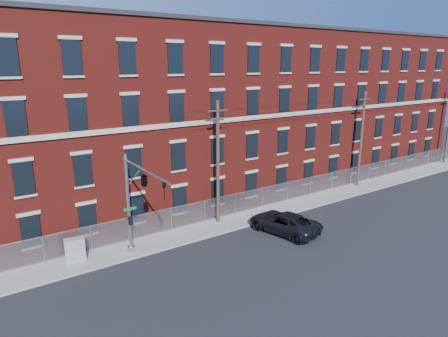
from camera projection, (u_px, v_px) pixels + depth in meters
ground at (238, 255)px, 27.12m from camera, size 140.00×140.00×0.00m
sidewalk at (308, 201)px, 37.61m from camera, size 65.00×3.00×0.12m
mill_building at (253, 108)px, 42.66m from camera, size 55.30×14.32×16.30m
chain_link_fence at (299, 188)px, 38.39m from camera, size 59.06×0.06×1.85m
traffic_signal_mast at (140, 188)px, 24.22m from camera, size 0.90×6.75×7.00m
utility_pole_near at (218, 161)px, 31.31m from camera, size 1.80×0.28×10.00m
utility_pole_mid at (361, 138)px, 41.06m from camera, size 1.80×0.28×10.00m
overhead_wires at (365, 101)px, 40.09m from camera, size 40.00×0.62×0.62m
pickup_truck at (284, 222)px, 30.67m from camera, size 3.92×6.25×1.61m
utility_cabinet at (75, 250)px, 25.92m from camera, size 1.35×0.82×1.58m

